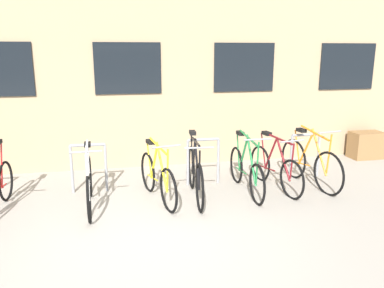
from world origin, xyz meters
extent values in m
plane|color=#9E998E|center=(0.00, 0.00, 0.00)|extent=(42.00, 42.00, 0.00)
cube|color=tan|center=(0.00, 6.50, 2.73)|extent=(28.00, 6.60, 5.46)
cube|color=black|center=(0.00, 3.18, 2.03)|extent=(1.30, 0.04, 1.00)
cube|color=black|center=(2.40, 3.18, 2.03)|extent=(1.30, 0.04, 1.00)
cube|color=black|center=(4.80, 3.18, 2.03)|extent=(1.30, 0.04, 1.00)
cylinder|color=gray|center=(-1.06, 1.90, 0.41)|extent=(0.05, 0.05, 0.83)
cylinder|color=gray|center=(-0.49, 1.90, 0.41)|extent=(0.05, 0.05, 0.83)
cylinder|color=gray|center=(-0.78, 1.90, 0.83)|extent=(0.57, 0.05, 0.05)
cylinder|color=gray|center=(0.94, 1.90, 0.41)|extent=(0.05, 0.05, 0.83)
cylinder|color=gray|center=(1.51, 1.90, 0.41)|extent=(0.05, 0.05, 0.83)
cylinder|color=gray|center=(1.22, 1.90, 0.83)|extent=(0.57, 0.05, 0.05)
cylinder|color=gray|center=(2.94, 1.90, 0.41)|extent=(0.05, 0.05, 0.83)
cylinder|color=gray|center=(3.51, 1.90, 0.41)|extent=(0.05, 0.05, 0.83)
cylinder|color=gray|center=(3.22, 1.90, 0.83)|extent=(0.57, 0.05, 0.05)
torus|color=black|center=(-2.09, 1.82, 0.31)|extent=(0.08, 0.66, 0.66)
cylinder|color=red|center=(-2.10, 1.57, 0.28)|extent=(0.05, 0.51, 0.07)
cylinder|color=red|center=(-2.09, 1.73, 0.64)|extent=(0.04, 0.20, 0.67)
torus|color=black|center=(1.85, 1.90, 0.32)|extent=(0.05, 0.67, 0.67)
torus|color=black|center=(1.84, 0.81, 0.32)|extent=(0.05, 0.67, 0.67)
cylinder|color=#1E7238|center=(1.85, 1.11, 0.64)|extent=(0.04, 0.52, 0.75)
cylinder|color=#1E7238|center=(1.85, 1.54, 0.60)|extent=(0.04, 0.39, 0.67)
cylinder|color=#1E7238|center=(1.85, 1.29, 0.96)|extent=(0.05, 0.86, 0.11)
cylinder|color=#1E7238|center=(1.85, 1.63, 0.29)|extent=(0.03, 0.55, 0.07)
cylinder|color=#1E7238|center=(1.85, 1.81, 0.62)|extent=(0.03, 0.20, 0.61)
cylinder|color=#1E7238|center=(1.84, 0.84, 0.66)|extent=(0.03, 0.08, 0.69)
cube|color=black|center=(1.85, 1.72, 0.95)|extent=(0.10, 0.20, 0.06)
cylinder|color=gray|center=(1.84, 0.86, 1.03)|extent=(0.44, 0.03, 0.03)
torus|color=black|center=(0.21, 1.77, 0.32)|extent=(0.19, 0.68, 0.69)
torus|color=black|center=(0.43, 0.81, 0.32)|extent=(0.19, 0.68, 0.69)
cylinder|color=yellow|center=(0.37, 1.07, 0.62)|extent=(0.14, 0.47, 0.71)
cylinder|color=yellow|center=(0.29, 1.44, 0.57)|extent=(0.11, 0.35, 0.61)
cylinder|color=yellow|center=(0.34, 1.23, 0.92)|extent=(0.20, 0.75, 0.13)
cylinder|color=yellow|center=(0.27, 1.53, 0.30)|extent=(0.13, 0.49, 0.07)
cylinder|color=yellow|center=(0.23, 1.68, 0.60)|extent=(0.07, 0.20, 0.55)
cylinder|color=yellow|center=(0.42, 0.83, 0.64)|extent=(0.04, 0.08, 0.64)
cube|color=black|center=(0.25, 1.60, 0.90)|extent=(0.14, 0.22, 0.06)
cylinder|color=gray|center=(0.42, 0.85, 0.99)|extent=(0.44, 0.12, 0.03)
torus|color=black|center=(0.99, 1.80, 0.36)|extent=(0.10, 0.75, 0.75)
torus|color=black|center=(0.89, 0.74, 0.36)|extent=(0.10, 0.75, 0.75)
cylinder|color=black|center=(0.92, 1.03, 0.62)|extent=(0.08, 0.51, 0.65)
cylinder|color=black|center=(0.95, 1.44, 0.65)|extent=(0.07, 0.38, 0.71)
cylinder|color=black|center=(0.93, 1.20, 0.96)|extent=(0.11, 0.83, 0.09)
cylinder|color=black|center=(0.96, 1.53, 0.33)|extent=(0.07, 0.53, 0.08)
cylinder|color=black|center=(0.98, 1.71, 0.67)|extent=(0.04, 0.20, 0.64)
cylinder|color=black|center=(0.90, 0.76, 0.64)|extent=(0.03, 0.08, 0.58)
cube|color=black|center=(0.97, 1.62, 1.02)|extent=(0.12, 0.21, 0.06)
cylinder|color=gray|center=(0.90, 0.79, 0.96)|extent=(0.44, 0.06, 0.03)
torus|color=black|center=(3.01, 1.93, 0.36)|extent=(0.16, 0.76, 0.76)
torus|color=black|center=(3.16, 0.95, 0.36)|extent=(0.16, 0.76, 0.76)
cylinder|color=orange|center=(3.12, 1.22, 0.67)|extent=(0.11, 0.48, 0.75)
cylinder|color=orange|center=(3.06, 1.60, 0.61)|extent=(0.09, 0.35, 0.63)
cylinder|color=orange|center=(3.09, 1.38, 0.98)|extent=(0.15, 0.76, 0.15)
cylinder|color=orange|center=(3.05, 1.69, 0.33)|extent=(0.10, 0.50, 0.08)
cylinder|color=orange|center=(3.02, 1.85, 0.64)|extent=(0.05, 0.20, 0.57)
cylinder|color=orange|center=(3.16, 0.98, 0.70)|extent=(0.04, 0.08, 0.68)
cube|color=black|center=(3.04, 1.76, 0.95)|extent=(0.13, 0.21, 0.06)
cylinder|color=gray|center=(3.15, 1.00, 1.06)|extent=(0.44, 0.09, 0.03)
torus|color=black|center=(-0.76, 1.76, 0.32)|extent=(0.06, 0.69, 0.69)
torus|color=black|center=(-0.72, 0.70, 0.32)|extent=(0.06, 0.69, 0.69)
cylinder|color=silver|center=(-0.73, 0.99, 0.62)|extent=(0.05, 0.51, 0.72)
cylinder|color=silver|center=(-0.75, 1.41, 0.58)|extent=(0.05, 0.39, 0.62)
cylinder|color=silver|center=(-0.74, 1.16, 0.93)|extent=(0.06, 0.84, 0.13)
cylinder|color=silver|center=(-0.75, 1.50, 0.30)|extent=(0.04, 0.54, 0.07)
cylinder|color=silver|center=(-0.76, 1.67, 0.60)|extent=(0.03, 0.20, 0.57)
cylinder|color=silver|center=(-0.72, 0.72, 0.65)|extent=(0.03, 0.08, 0.65)
cube|color=black|center=(-0.75, 1.58, 0.91)|extent=(0.11, 0.20, 0.06)
cylinder|color=gray|center=(-0.73, 0.75, 1.00)|extent=(0.44, 0.04, 0.03)
torus|color=black|center=(2.33, 1.91, 0.31)|extent=(0.14, 0.67, 0.67)
torus|color=black|center=(2.48, 0.92, 0.31)|extent=(0.14, 0.67, 0.67)
cylinder|color=maroon|center=(2.44, 1.19, 0.59)|extent=(0.11, 0.48, 0.67)
cylinder|color=maroon|center=(2.38, 1.58, 0.58)|extent=(0.09, 0.36, 0.64)
cylinder|color=maroon|center=(2.42, 1.35, 0.91)|extent=(0.16, 0.78, 0.06)
cylinder|color=maroon|center=(2.37, 1.66, 0.29)|extent=(0.10, 0.50, 0.07)
cylinder|color=maroon|center=(2.34, 1.82, 0.60)|extent=(0.05, 0.20, 0.59)
cylinder|color=maroon|center=(2.48, 0.94, 0.62)|extent=(0.04, 0.08, 0.61)
cube|color=black|center=(2.36, 1.74, 0.92)|extent=(0.13, 0.21, 0.06)
cylinder|color=gray|center=(2.48, 0.97, 0.95)|extent=(0.44, 0.09, 0.03)
cube|color=olive|center=(5.24, 2.85, 0.30)|extent=(0.70, 0.44, 0.60)
camera|label=1|loc=(-0.33, -4.58, 2.35)|focal=35.89mm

